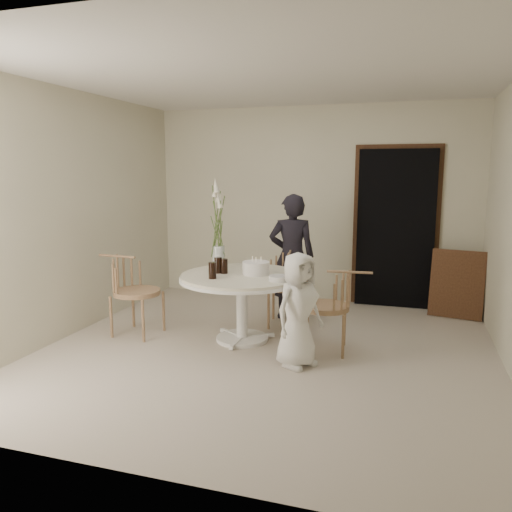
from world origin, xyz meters
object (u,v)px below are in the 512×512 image
(chair_right, at_px, (337,299))
(boy, at_px, (298,310))
(birthday_cake, at_px, (256,268))
(flower_vase, at_px, (218,231))
(chair_left, at_px, (127,283))
(chair_far, at_px, (289,277))
(girl, at_px, (292,257))
(table, at_px, (242,285))

(chair_right, distance_m, boy, 0.57)
(birthday_cake, xyz_separation_m, flower_vase, (-0.50, 0.20, 0.35))
(chair_left, relative_size, flower_vase, 0.88)
(chair_right, xyz_separation_m, chair_left, (-2.33, -0.12, 0.03))
(chair_right, xyz_separation_m, birthday_cake, (-0.88, 0.07, 0.25))
(chair_far, distance_m, boy, 1.38)
(chair_right, bearing_deg, chair_far, -145.51)
(chair_left, height_order, flower_vase, flower_vase)
(chair_left, relative_size, girl, 0.58)
(chair_left, bearing_deg, flower_vase, -63.97)
(boy, bearing_deg, girl, 48.17)
(flower_vase, bearing_deg, chair_right, -11.12)
(table, bearing_deg, chair_far, 67.68)
(table, height_order, chair_far, chair_far)
(chair_right, xyz_separation_m, flower_vase, (-1.38, 0.27, 0.60))
(girl, distance_m, flower_vase, 1.08)
(chair_far, relative_size, flower_vase, 0.86)
(chair_left, xyz_separation_m, birthday_cake, (1.45, 0.19, 0.22))
(girl, bearing_deg, chair_far, 78.91)
(chair_right, relative_size, boy, 0.78)
(chair_right, bearing_deg, table, -97.37)
(birthday_cake, bearing_deg, chair_left, -172.53)
(table, distance_m, chair_left, 1.32)
(chair_right, relative_size, flower_vase, 0.84)
(table, xyz_separation_m, birthday_cake, (0.14, 0.04, 0.18))
(birthday_cake, bearing_deg, girl, 79.92)
(girl, bearing_deg, flower_vase, 32.89)
(table, bearing_deg, flower_vase, 146.44)
(flower_vase, bearing_deg, chair_far, 39.12)
(chair_left, bearing_deg, table, -79.70)
(table, bearing_deg, girl, 72.48)
(boy, bearing_deg, table, 87.32)
(table, distance_m, boy, 0.90)
(table, xyz_separation_m, chair_right, (1.02, -0.03, -0.07))
(chair_left, distance_m, boy, 2.07)
(girl, distance_m, birthday_cake, 0.96)
(table, xyz_separation_m, chair_far, (0.33, 0.80, -0.05))
(chair_left, distance_m, birthday_cake, 1.48)
(chair_left, xyz_separation_m, boy, (2.04, -0.37, -0.04))
(flower_vase, bearing_deg, girl, 48.21)
(birthday_cake, bearing_deg, flower_vase, 158.65)
(table, relative_size, chair_far, 1.53)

